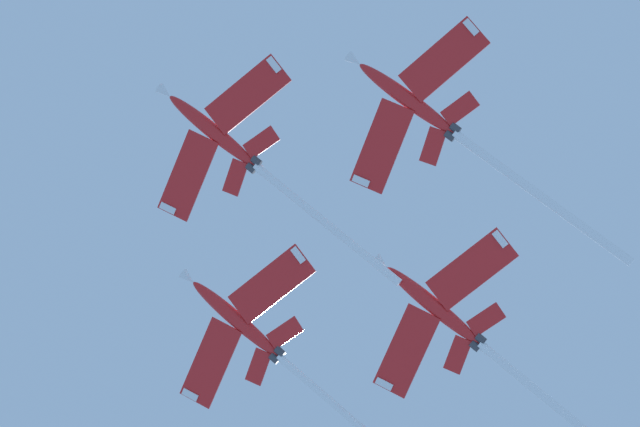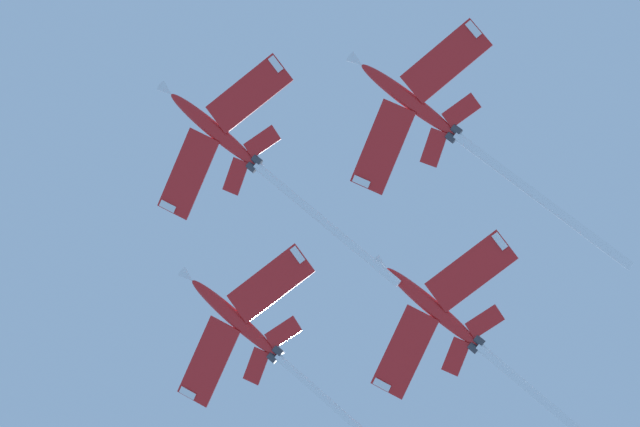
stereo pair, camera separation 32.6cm
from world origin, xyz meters
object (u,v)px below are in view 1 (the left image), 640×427
(jet_lead, at_px, (239,153))
(jet_slot, at_px, (466,332))
(jet_right_wing, at_px, (260,340))
(jet_left_wing, at_px, (444,126))

(jet_lead, xyz_separation_m, jet_slot, (-19.56, -20.62, -8.69))
(jet_lead, relative_size, jet_slot, 0.97)
(jet_slot, bearing_deg, jet_right_wing, 4.39)
(jet_left_wing, relative_size, jet_slot, 1.02)
(jet_lead, distance_m, jet_left_wing, 21.62)
(jet_slot, bearing_deg, jet_lead, 46.51)
(jet_left_wing, xyz_separation_m, jet_slot, (1.41, -20.33, -3.46))
(jet_left_wing, bearing_deg, jet_slot, -86.02)
(jet_right_wing, height_order, jet_slot, jet_right_wing)
(jet_right_wing, distance_m, jet_slot, 21.29)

